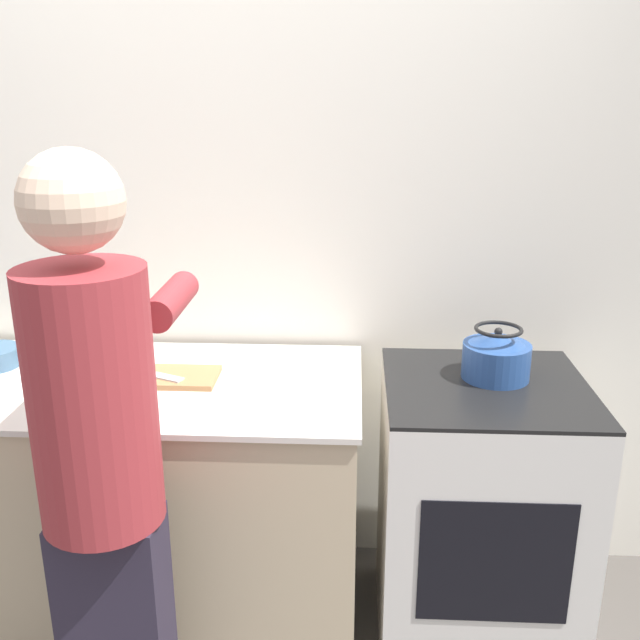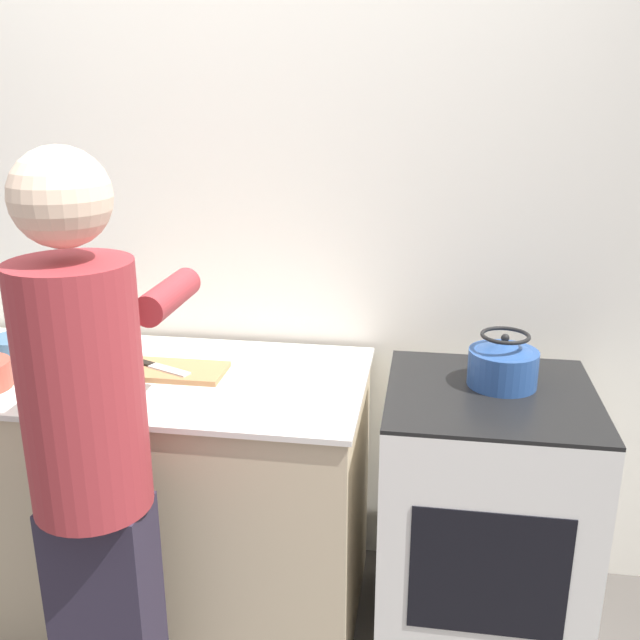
% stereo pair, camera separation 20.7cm
% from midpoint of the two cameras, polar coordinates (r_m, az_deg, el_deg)
% --- Properties ---
extents(wall_back, '(8.00, 0.05, 2.60)m').
position_cam_midpoint_polar(wall_back, '(2.58, -9.03, 7.26)').
color(wall_back, silver).
rests_on(wall_back, ground_plane).
extents(counter, '(1.61, 0.72, 0.88)m').
position_cam_midpoint_polar(counter, '(2.61, -17.79, -13.62)').
color(counter, '#C6B28E').
rests_on(counter, ground_plane).
extents(oven, '(0.62, 0.61, 0.91)m').
position_cam_midpoint_polar(oven, '(2.43, 10.02, -15.09)').
color(oven, silver).
rests_on(oven, ground_plane).
extents(person, '(0.33, 0.58, 1.66)m').
position_cam_midpoint_polar(person, '(1.87, -20.24, -10.41)').
color(person, '#2A2434').
rests_on(person, ground_plane).
extents(cutting_board, '(0.36, 0.18, 0.02)m').
position_cam_midpoint_polar(cutting_board, '(2.37, -14.99, -4.46)').
color(cutting_board, '#A87A4C').
rests_on(cutting_board, counter).
extents(knife, '(0.25, 0.13, 0.01)m').
position_cam_midpoint_polar(knife, '(2.38, -16.12, -4.15)').
color(knife, silver).
rests_on(knife, cutting_board).
extents(kettle, '(0.21, 0.21, 0.17)m').
position_cam_midpoint_polar(kettle, '(2.25, 11.40, -2.94)').
color(kettle, '#284C8C').
rests_on(kettle, oven).
extents(canister_jar, '(0.14, 0.14, 0.17)m').
position_cam_midpoint_polar(canister_jar, '(2.64, -21.94, -1.11)').
color(canister_jar, '#756047').
rests_on(canister_jar, counter).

